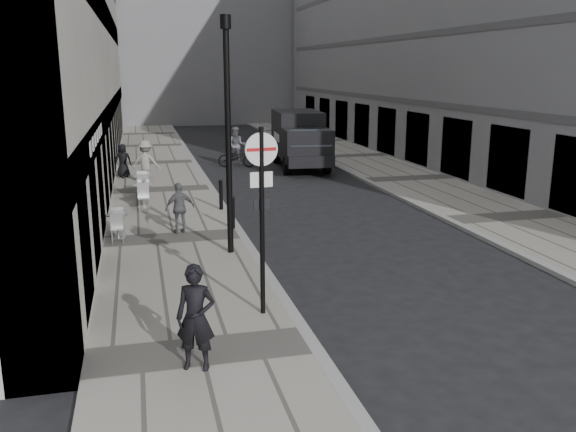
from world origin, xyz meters
name	(u,v)px	position (x,y,z in m)	size (l,w,h in m)	color
ground	(362,426)	(0.00, 0.00, 0.00)	(120.00, 120.00, 0.00)	black
sidewalk	(163,190)	(-2.00, 18.00, 0.06)	(4.00, 60.00, 0.12)	gray
far_sidewalk	(408,179)	(9.00, 18.00, 0.06)	(4.00, 60.00, 0.12)	gray
building_far	(176,5)	(1.50, 56.00, 11.00)	(24.00, 16.00, 22.00)	slate
walking_man	(196,318)	(-2.13, 2.08, 1.01)	(0.65, 0.43, 1.78)	black
sign_post	(262,197)	(-0.60, 4.13, 2.54)	(0.65, 0.12, 3.77)	black
lamppost	(228,125)	(-0.60, 8.49, 3.54)	(0.28, 0.28, 6.15)	black
bollard_near	(221,196)	(-0.15, 13.70, 0.62)	(0.13, 0.13, 0.99)	black
bollard_far	(233,213)	(-0.15, 10.98, 0.60)	(0.13, 0.13, 0.95)	black
panel_van	(300,137)	(5.15, 22.83, 1.60)	(2.78, 6.21, 2.84)	black
cyclist	(237,151)	(2.04, 23.74, 0.81)	(2.04, 1.14, 2.08)	black
pedestrian_a	(180,208)	(-1.77, 10.83, 0.89)	(0.91, 0.38, 1.55)	#57575C
pedestrian_b	(146,162)	(-2.61, 19.31, 1.06)	(1.22, 0.70, 1.88)	gray
pedestrian_c	(123,161)	(-3.60, 21.35, 0.88)	(0.75, 0.49, 1.53)	black
cafe_table_near	(143,194)	(-2.80, 14.76, 0.60)	(0.73, 1.65, 0.94)	silver
cafe_table_mid	(143,185)	(-2.80, 16.62, 0.60)	(0.73, 1.65, 0.94)	silver
cafe_table_far	(117,224)	(-3.60, 10.72, 0.54)	(0.65, 1.47, 0.84)	#B4B4B6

